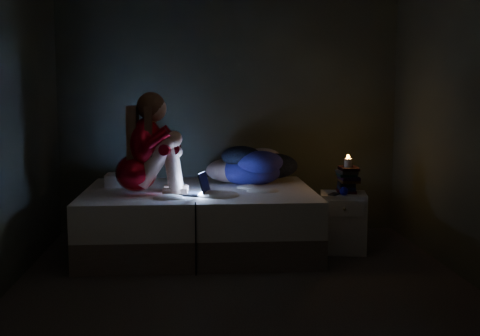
{
  "coord_description": "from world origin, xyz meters",
  "views": [
    {
      "loc": [
        -0.36,
        -4.66,
        1.51
      ],
      "look_at": [
        0.05,
        1.0,
        0.8
      ],
      "focal_mm": 46.0,
      "sensor_mm": 36.0,
      "label": 1
    }
  ],
  "objects": [
    {
      "name": "blue_orb",
      "position": [
        1.02,
        0.81,
        0.6
      ],
      "size": [
        0.08,
        0.08,
        0.08
      ],
      "primitive_type": "sphere",
      "color": "#0E0E97",
      "rests_on": "nightstand"
    },
    {
      "name": "nightstand",
      "position": [
        1.02,
        0.95,
        0.28
      ],
      "size": [
        0.48,
        0.44,
        0.56
      ],
      "primitive_type": "cube",
      "rotation": [
        0.0,
        0.0,
        -0.18
      ],
      "color": "silver",
      "rests_on": "ground"
    },
    {
      "name": "wall_front",
      "position": [
        0.0,
        -1.91,
        1.3
      ],
      "size": [
        3.6,
        0.02,
        2.6
      ],
      "primitive_type": "cube",
      "color": "#2B2D28",
      "rests_on": "ground"
    },
    {
      "name": "book_stack",
      "position": [
        1.07,
        0.98,
        0.67
      ],
      "size": [
        0.19,
        0.25,
        0.23
      ],
      "primitive_type": null,
      "color": "black",
      "rests_on": "nightstand"
    },
    {
      "name": "woman",
      "position": [
        -0.89,
        0.85,
        1.05
      ],
      "size": [
        0.58,
        0.39,
        0.92
      ],
      "primitive_type": null,
      "rotation": [
        0.0,
        0.0,
        -0.04
      ],
      "color": "maroon",
      "rests_on": "bed"
    },
    {
      "name": "candle",
      "position": [
        1.07,
        0.98,
        0.83
      ],
      "size": [
        0.07,
        0.07,
        0.08
      ],
      "primitive_type": "cylinder",
      "color": "beige",
      "rests_on": "book_stack"
    },
    {
      "name": "phone",
      "position": [
        0.93,
        0.84,
        0.57
      ],
      "size": [
        0.12,
        0.16,
        0.01
      ],
      "primitive_type": "cube",
      "rotation": [
        0.0,
        0.0,
        -0.41
      ],
      "color": "black",
      "rests_on": "nightstand"
    },
    {
      "name": "pillow",
      "position": [
        -1.03,
        1.37,
        0.65
      ],
      "size": [
        0.41,
        0.29,
        0.12
      ],
      "primitive_type": "cube",
      "color": "white",
      "rests_on": "bed"
    },
    {
      "name": "bed",
      "position": [
        -0.33,
        1.1,
        0.29
      ],
      "size": [
        2.14,
        1.61,
        0.59
      ],
      "primitive_type": null,
      "color": "silver",
      "rests_on": "ground"
    },
    {
      "name": "clothes_pile",
      "position": [
        0.19,
        1.45,
        0.79
      ],
      "size": [
        0.72,
        0.61,
        0.4
      ],
      "primitive_type": null,
      "rotation": [
        0.0,
        0.0,
        0.13
      ],
      "color": "navy",
      "rests_on": "bed"
    },
    {
      "name": "laptop",
      "position": [
        -0.41,
        0.78,
        0.7
      ],
      "size": [
        0.36,
        0.3,
        0.22
      ],
      "primitive_type": null,
      "rotation": [
        0.0,
        0.0,
        -0.31
      ],
      "color": "black",
      "rests_on": "bed"
    },
    {
      "name": "floor",
      "position": [
        0.0,
        0.0,
        -0.01
      ],
      "size": [
        3.6,
        3.8,
        0.02
      ],
      "primitive_type": "cube",
      "color": "black",
      "rests_on": "ground"
    },
    {
      "name": "wall_right",
      "position": [
        1.81,
        0.0,
        1.3
      ],
      "size": [
        0.02,
        3.8,
        2.6
      ],
      "primitive_type": "cube",
      "color": "#2B2D28",
      "rests_on": "ground"
    },
    {
      "name": "wall_back",
      "position": [
        0.0,
        1.91,
        1.3
      ],
      "size": [
        3.6,
        0.02,
        2.6
      ],
      "primitive_type": "cube",
      "color": "#2B2D28",
      "rests_on": "ground"
    }
  ]
}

